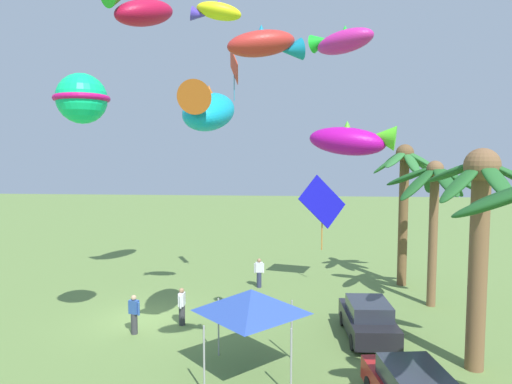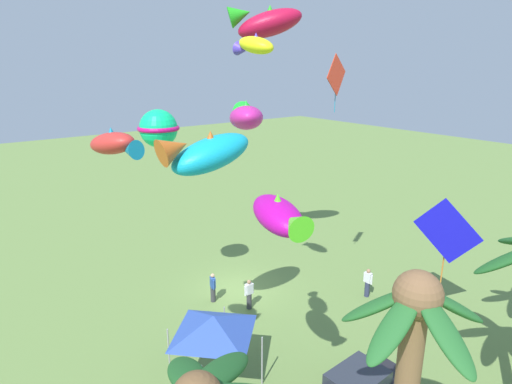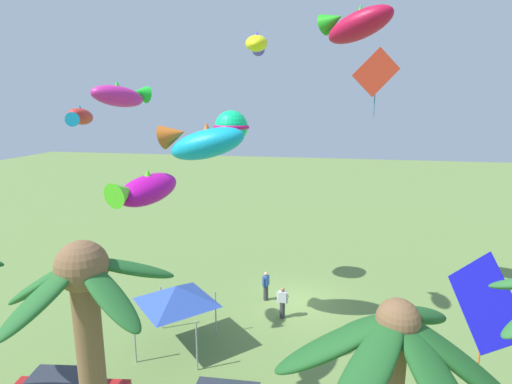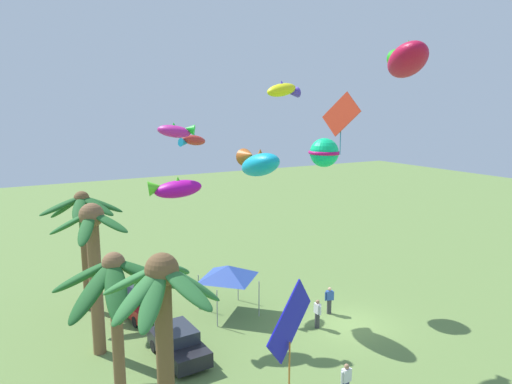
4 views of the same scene
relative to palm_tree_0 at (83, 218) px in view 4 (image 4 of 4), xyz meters
The scene contains 20 objects.
ground_plane 16.11m from the palm_tree_0, 126.79° to the right, with size 120.00×120.00×0.00m, color olive.
palm_tree_0 is the anchor object (origin of this frame).
palm_tree_1 5.50m from the palm_tree_0, behind, with size 3.75×3.65×7.40m.
palm_tree_2 15.38m from the palm_tree_0, behind, with size 3.64×3.45×7.74m.
palm_tree_3 11.98m from the palm_tree_0, behind, with size 4.45×4.29×6.91m.
parked_car_0 5.79m from the palm_tree_0, 134.21° to the right, with size 4.10×2.25×1.51m.
parked_car_1 9.54m from the palm_tree_0, 161.10° to the right, with size 3.98×1.89×1.51m.
spectator_0 14.83m from the palm_tree_0, 121.86° to the right, with size 0.34×0.53×1.59m.
spectator_1 16.74m from the palm_tree_0, 152.34° to the right, with size 0.26×0.55×1.59m.
spectator_2 14.16m from the palm_tree_0, 129.68° to the right, with size 0.55×0.26×1.59m.
festival_tent 8.80m from the palm_tree_0, 122.69° to the right, with size 2.86×2.86×2.85m.
kite_fish_0 6.55m from the palm_tree_0, 142.57° to the right, with size 1.81×2.94×1.21m.
kite_diamond_1 15.76m from the palm_tree_0, 165.07° to the right, with size 1.45×2.68×4.17m.
kite_fish_2 19.10m from the palm_tree_0, 131.86° to the right, with size 4.01×3.29×2.08m.
kite_fish_3 7.71m from the palm_tree_0, 133.79° to the right, with size 1.66×2.10×0.90m.
kite_fish_4 13.42m from the palm_tree_0, 131.48° to the right, with size 1.07×2.04×0.90m.
kite_diamond_5 15.93m from the palm_tree_0, 144.99° to the right, with size 1.79×0.60×2.59m.
kite_fish_6 10.47m from the palm_tree_0, 121.85° to the right, with size 3.90×1.77×1.98m.
kite_fish_7 7.68m from the palm_tree_0, 100.45° to the right, with size 1.31×2.01×0.86m.
kite_ball_8 14.41m from the palm_tree_0, 112.77° to the right, with size 2.52×2.52×1.72m.
Camera 4 is at (-18.35, 16.24, 11.66)m, focal length 32.79 mm.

